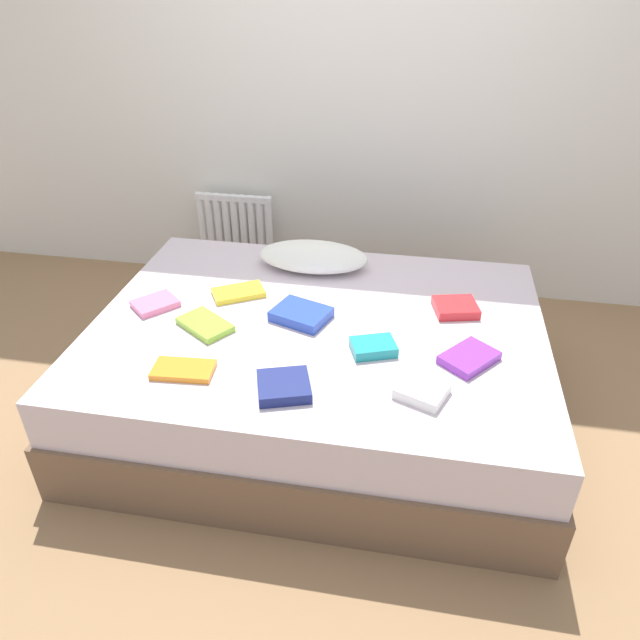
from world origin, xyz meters
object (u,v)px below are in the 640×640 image
(textbook_purple, at_px, (469,358))
(textbook_blue, at_px, (301,314))
(textbook_navy, at_px, (284,386))
(textbook_red, at_px, (456,308))
(textbook_white, at_px, (422,391))
(textbook_lime, at_px, (205,325))
(radiator, at_px, (236,231))
(pillow, at_px, (313,257))
(textbook_yellow, at_px, (238,293))
(textbook_pink, at_px, (155,303))
(textbook_orange, at_px, (183,370))
(bed, at_px, (318,368))
(textbook_teal, at_px, (373,347))

(textbook_purple, distance_m, textbook_blue, 0.75)
(textbook_navy, xyz_separation_m, textbook_red, (0.63, 0.68, -0.00))
(textbook_red, bearing_deg, textbook_purple, -96.43)
(textbook_red, bearing_deg, textbook_white, -115.62)
(textbook_red, bearing_deg, textbook_navy, -146.60)
(textbook_navy, relative_size, textbook_lime, 0.81)
(radiator, relative_size, pillow, 0.88)
(pillow, distance_m, textbook_red, 0.78)
(textbook_purple, height_order, textbook_yellow, textbook_purple)
(textbook_navy, xyz_separation_m, textbook_pink, (-0.72, 0.49, -0.01))
(pillow, distance_m, textbook_purple, 1.03)
(textbook_red, relative_size, textbook_lime, 0.78)
(textbook_navy, distance_m, textbook_lime, 0.56)
(pillow, bearing_deg, textbook_blue, -85.51)
(radiator, distance_m, textbook_white, 2.04)
(radiator, relative_size, textbook_navy, 2.54)
(textbook_purple, xyz_separation_m, textbook_blue, (-0.72, 0.19, 0.01))
(textbook_white, distance_m, textbook_orange, 0.91)
(pillow, xyz_separation_m, textbook_navy, (0.08, -1.00, -0.04))
(textbook_navy, height_order, textbook_white, textbook_navy)
(bed, xyz_separation_m, textbook_pink, (-0.76, 0.00, 0.27))
(radiator, bearing_deg, textbook_red, -36.61)
(textbook_purple, xyz_separation_m, textbook_orange, (-1.09, -0.27, -0.01))
(textbook_blue, bearing_deg, textbook_purple, 4.56)
(radiator, bearing_deg, textbook_purple, -44.56)
(textbook_red, distance_m, textbook_purple, 0.38)
(textbook_teal, bearing_deg, pillow, 98.40)
(textbook_purple, bearing_deg, textbook_teal, 129.48)
(textbook_pink, bearing_deg, textbook_teal, -58.00)
(textbook_white, bearing_deg, textbook_lime, -175.36)
(textbook_teal, bearing_deg, textbook_blue, 129.98)
(pillow, xyz_separation_m, textbook_orange, (-0.33, -0.96, -0.05))
(textbook_teal, xyz_separation_m, textbook_orange, (-0.71, -0.27, -0.01))
(radiator, height_order, textbook_yellow, radiator)
(textbook_blue, xyz_separation_m, textbook_yellow, (-0.33, 0.15, -0.01))
(textbook_white, bearing_deg, textbook_blue, 163.23)
(textbook_purple, bearing_deg, textbook_lime, 126.92)
(pillow, distance_m, textbook_pink, 0.82)
(textbook_yellow, bearing_deg, textbook_orange, -123.54)
(textbook_teal, distance_m, textbook_blue, 0.39)
(bed, bearing_deg, pillow, 102.96)
(textbook_pink, bearing_deg, textbook_white, -67.12)
(textbook_pink, bearing_deg, textbook_orange, -103.38)
(radiator, relative_size, textbook_teal, 2.77)
(radiator, distance_m, textbook_blue, 1.38)
(pillow, distance_m, textbook_white, 1.10)
(textbook_red, relative_size, textbook_purple, 0.85)
(textbook_teal, bearing_deg, textbook_lime, 155.67)
(pillow, bearing_deg, textbook_teal, -61.19)
(textbook_pink, bearing_deg, radiator, 42.03)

